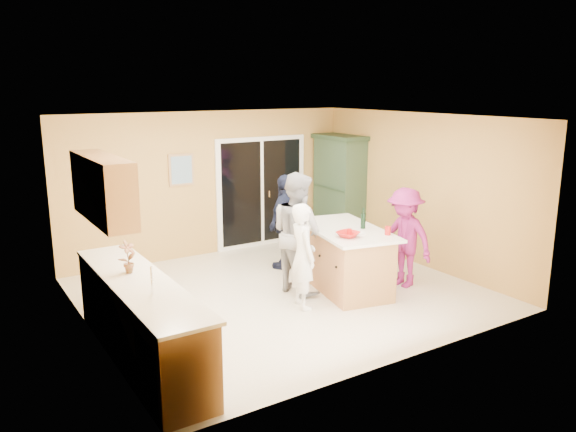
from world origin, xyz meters
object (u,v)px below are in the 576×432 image
woman_magenta (405,237)px  kitchen_island (345,261)px  green_hutch (339,190)px  woman_grey (297,233)px  woman_white (303,256)px  woman_navy (286,222)px

woman_magenta → kitchen_island: bearing=-120.9°
green_hutch → woman_grey: (-2.25, -1.91, -0.12)m
kitchen_island → woman_white: (-0.95, -0.26, 0.30)m
green_hutch → woman_white: green_hutch is taller
woman_grey → woman_magenta: bearing=-118.9°
kitchen_island → green_hutch: 2.80m
green_hutch → woman_white: 3.57m
woman_white → woman_navy: bearing=-14.1°
green_hutch → woman_navy: size_ratio=1.31×
woman_magenta → woman_navy: bearing=-156.4°
kitchen_island → woman_white: bearing=-153.1°
woman_white → woman_navy: size_ratio=0.93×
green_hutch → woman_white: size_ratio=1.42×
woman_navy → green_hutch: bearing=179.3°
green_hutch → woman_grey: green_hutch is taller
woman_grey → woman_magenta: woman_grey is taller
woman_grey → woman_navy: size_ratio=1.13×
woman_grey → woman_white: bearing=148.6°
woman_grey → woman_magenta: size_ratio=1.18×
woman_navy → woman_magenta: 2.02m
kitchen_island → woman_navy: size_ratio=1.23×
woman_white → woman_magenta: size_ratio=0.97×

